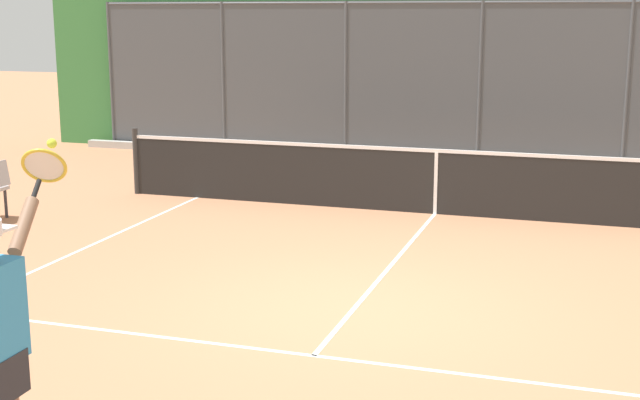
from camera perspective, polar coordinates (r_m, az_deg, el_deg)
ground_plane at (r=8.73m, az=2.21°, el=-7.13°), size 60.00×60.00×0.00m
court_line_markings at (r=7.40m, az=-0.95°, el=-10.72°), size 7.69×10.39×0.01m
fence_backdrop at (r=17.63m, az=10.66°, el=7.84°), size 18.92×1.37×3.30m
tennis_net at (r=12.79m, az=7.57°, el=1.25°), size 9.89×0.09×1.07m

